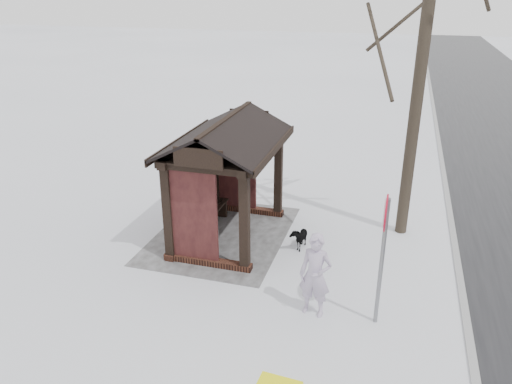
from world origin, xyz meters
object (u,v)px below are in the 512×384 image
bus_shelter (221,155)px  pedestrian (315,275)px  road_sign (384,234)px  dog (299,237)px

bus_shelter → pedestrian: size_ratio=2.12×
pedestrian → road_sign: size_ratio=0.65×
bus_shelter → road_sign: size_ratio=1.38×
bus_shelter → road_sign: (2.54, 3.97, -0.31)m
dog → road_sign: 3.52m
bus_shelter → dog: bearing=87.5°
bus_shelter → pedestrian: bus_shelter is taller
bus_shelter → dog: (0.09, 1.99, -1.88)m
road_sign → dog: bearing=-140.8°
pedestrian → dog: size_ratio=2.51×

